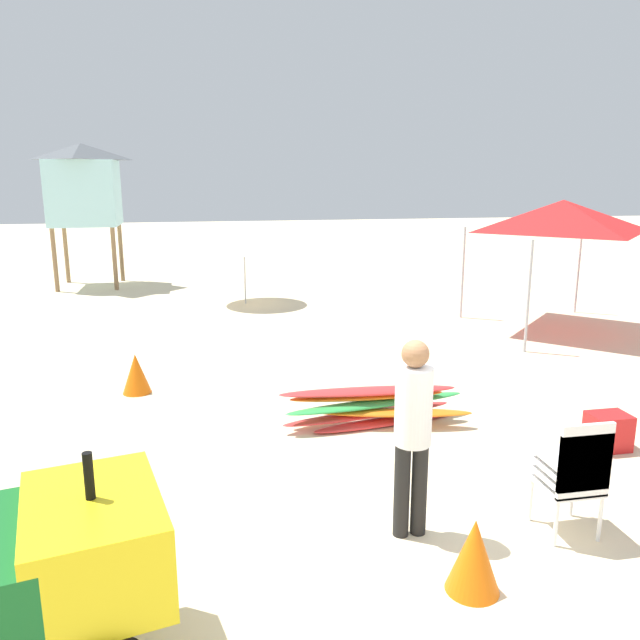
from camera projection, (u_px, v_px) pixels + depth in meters
ground at (397, 562)px, 5.13m from camera, size 80.00×80.00×0.00m
stacked_plastic_chairs at (575, 468)px, 5.35m from camera, size 0.48×0.48×1.11m
surfboard_pile at (376, 406)px, 7.93m from camera, size 2.48×0.87×0.48m
lifeguard_near_right at (413, 425)px, 5.31m from camera, size 0.32×0.32×1.78m
popup_canopy at (562, 216)px, 12.36m from camera, size 2.89×2.89×2.65m
lifeguard_tower at (84, 184)px, 17.33m from camera, size 1.98×1.98×3.99m
beach_umbrella_left at (244, 237)px, 15.12m from camera, size 1.99×1.99×2.00m
traffic_cone_near at (474, 555)px, 4.72m from camera, size 0.42×0.42×0.60m
traffic_cone_far at (136, 373)px, 9.07m from camera, size 0.41×0.41×0.59m
cooler_box at (608, 431)px, 7.22m from camera, size 0.46×0.35×0.43m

